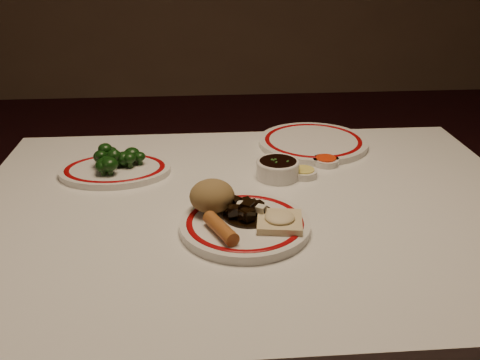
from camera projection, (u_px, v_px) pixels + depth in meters
name	position (u px, v px, depth m)	size (l,w,h in m)	color
dining_table	(253.00, 242.00, 1.16)	(1.20, 0.90, 0.75)	white
main_plate	(245.00, 225.00, 1.02)	(0.30, 0.30, 0.02)	silver
rice_mound	(212.00, 196.00, 1.05)	(0.09, 0.09, 0.06)	olive
spring_roll	(221.00, 228.00, 0.97)	(0.03, 0.03, 0.10)	#AA6229
fried_wonton	(280.00, 220.00, 1.00)	(0.09, 0.09, 0.02)	beige
stirfry_heap	(247.00, 210.00, 1.03)	(0.10, 0.10, 0.03)	black
broccoli_plate	(115.00, 170.00, 1.26)	(0.27, 0.23, 0.02)	silver
broccoli_pile	(113.00, 158.00, 1.25)	(0.12, 0.12, 0.05)	#23471C
soy_bowl	(278.00, 169.00, 1.24)	(0.10, 0.10, 0.04)	silver
sweet_sour_dish	(326.00, 161.00, 1.31)	(0.06, 0.06, 0.02)	silver
mustard_dish	(303.00, 173.00, 1.25)	(0.06, 0.06, 0.02)	silver
far_plate	(313.00, 142.00, 1.43)	(0.36, 0.36, 0.02)	silver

